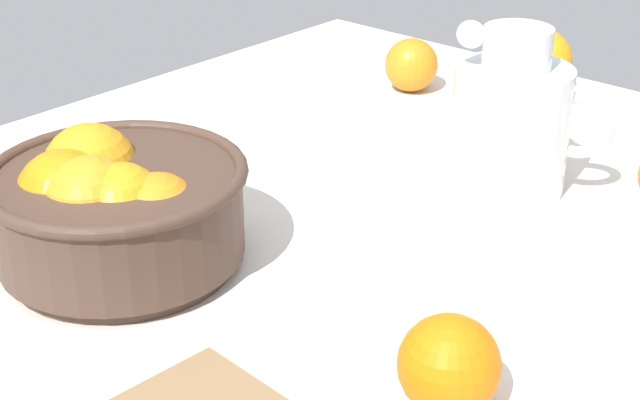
{
  "coord_description": "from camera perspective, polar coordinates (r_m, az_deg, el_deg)",
  "views": [
    {
      "loc": [
        -53.59,
        -52.67,
        42.98
      ],
      "look_at": [
        2.29,
        -3.11,
        5.76
      ],
      "focal_mm": 53.47,
      "sensor_mm": 36.0,
      "label": 1
    }
  ],
  "objects": [
    {
      "name": "ground_plane",
      "position": [
        0.87,
        -2.53,
        -4.16
      ],
      "size": [
        125.08,
        93.07,
        3.0
      ],
      "primitive_type": "cube",
      "color": "silver"
    },
    {
      "name": "fruit_bowl",
      "position": [
        0.84,
        -12.2,
        -0.39
      ],
      "size": [
        22.73,
        22.73,
        11.64
      ],
      "color": "#473328",
      "rests_on": "ground_plane"
    },
    {
      "name": "juice_pitcher",
      "position": [
        0.98,
        11.33,
        4.0
      ],
      "size": [
        11.76,
        15.36,
        17.93
      ],
      "color": "white",
      "rests_on": "ground_plane"
    },
    {
      "name": "loose_orange_0",
      "position": [
        0.67,
        7.72,
        -9.78
      ],
      "size": [
        7.24,
        7.24,
        7.24
      ],
      "primitive_type": "sphere",
      "color": "orange",
      "rests_on": "ground_plane"
    },
    {
      "name": "loose_orange_2",
      "position": [
        1.26,
        5.48,
        8.04
      ],
      "size": [
        6.94,
        6.94,
        6.94
      ],
      "primitive_type": "sphere",
      "color": "orange",
      "rests_on": "ground_plane"
    },
    {
      "name": "loose_orange_3",
      "position": [
        1.28,
        13.0,
        8.12
      ],
      "size": [
        8.38,
        8.38,
        8.38
      ],
      "primitive_type": "sphere",
      "color": "orange",
      "rests_on": "ground_plane"
    }
  ]
}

